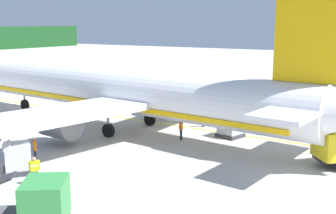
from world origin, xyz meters
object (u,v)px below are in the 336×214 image
(cargo_container_near, at_px, (231,126))
(cargo_container_mid, at_px, (17,158))
(service_truck_baggage, at_px, (18,208))
(crew_loader_left, at_px, (181,127))
(airliner_foreground, at_px, (122,91))
(crew_marshaller, at_px, (35,148))
(crew_loader_right, at_px, (203,116))
(crew_supervisor, at_px, (35,168))

(cargo_container_near, height_order, cargo_container_mid, cargo_container_mid)
(service_truck_baggage, bearing_deg, crew_loader_left, 6.60)
(cargo_container_near, bearing_deg, crew_loader_left, 135.43)
(airliner_foreground, distance_m, crew_loader_left, 6.52)
(airliner_foreground, distance_m, crew_marshaller, 10.55)
(crew_marshaller, relative_size, crew_loader_right, 1.04)
(crew_loader_right, xyz_separation_m, crew_supervisor, (-17.51, 1.51, -0.00))
(crew_marshaller, xyz_separation_m, crew_supervisor, (-2.73, -3.17, -0.04))
(service_truck_baggage, bearing_deg, crew_loader_right, 6.60)
(service_truck_baggage, distance_m, crew_marshaller, 10.10)
(cargo_container_mid, relative_size, crew_loader_right, 1.44)
(cargo_container_near, xyz_separation_m, crew_marshaller, (-12.97, 8.13, 0.09))
(cargo_container_near, height_order, crew_supervisor, cargo_container_near)
(service_truck_baggage, height_order, cargo_container_mid, service_truck_baggage)
(cargo_container_near, height_order, crew_marshaller, cargo_container_near)
(airliner_foreground, bearing_deg, crew_supervisor, -162.83)
(cargo_container_mid, bearing_deg, crew_marshaller, 20.27)
(cargo_container_near, bearing_deg, airliner_foreground, 106.93)
(crew_supervisor, bearing_deg, crew_marshaller, 49.27)
(cargo_container_near, xyz_separation_m, crew_loader_right, (1.82, 3.46, 0.04))
(airliner_foreground, bearing_deg, crew_loader_right, -50.50)
(crew_loader_right, bearing_deg, crew_marshaller, 162.45)
(service_truck_baggage, relative_size, crew_loader_right, 4.00)
(crew_marshaller, height_order, crew_loader_left, crew_loader_left)
(crew_supervisor, bearing_deg, service_truck_baggage, -137.13)
(airliner_foreground, distance_m, cargo_container_near, 9.70)
(cargo_container_mid, xyz_separation_m, crew_marshaller, (1.99, 0.74, 0.06))
(crew_loader_right, bearing_deg, crew_loader_left, -173.40)
(cargo_container_near, distance_m, cargo_container_mid, 16.69)
(cargo_container_near, bearing_deg, crew_loader_right, 62.29)
(crew_marshaller, bearing_deg, crew_supervisor, -130.73)
(cargo_container_near, distance_m, crew_loader_right, 3.90)
(airliner_foreground, xyz_separation_m, crew_marshaller, (-10.24, -0.84, -2.39))
(crew_loader_left, bearing_deg, service_truck_baggage, -173.40)
(cargo_container_mid, height_order, crew_loader_right, cargo_container_mid)
(service_truck_baggage, xyz_separation_m, crew_loader_right, (21.86, 2.53, -0.20))
(crew_marshaller, xyz_separation_m, crew_loader_left, (10.02, -5.23, 0.01))
(crew_loader_left, distance_m, crew_supervisor, 12.91)
(airliner_foreground, relative_size, crew_loader_right, 25.50)
(airliner_foreground, relative_size, cargo_container_near, 19.46)
(airliner_foreground, bearing_deg, crew_loader_left, -92.07)
(crew_loader_right, bearing_deg, airliner_foreground, 129.50)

